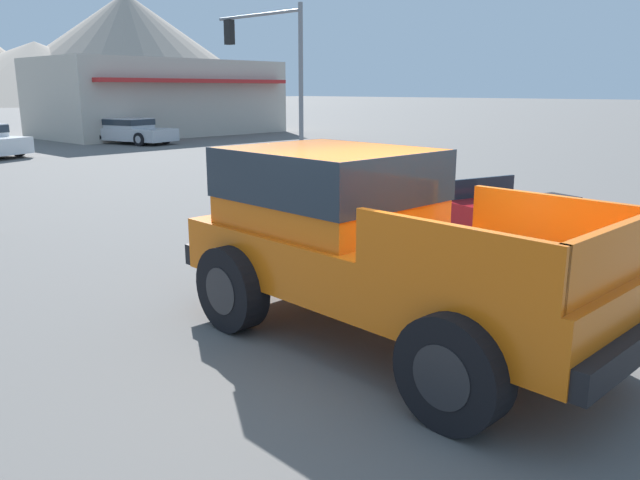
{
  "coord_description": "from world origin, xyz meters",
  "views": [
    {
      "loc": [
        -4.91,
        -3.42,
        2.56
      ],
      "look_at": [
        -0.01,
        1.2,
        0.92
      ],
      "focal_mm": 35.0,
      "sensor_mm": 36.0,
      "label": 1
    }
  ],
  "objects_px": {
    "orange_pickup_truck": "(366,233)",
    "red_convertible_car": "(501,215)",
    "traffic_light_main": "(267,53)",
    "parked_car_silver": "(130,131)"
  },
  "relations": [
    {
      "from": "orange_pickup_truck",
      "to": "parked_car_silver",
      "type": "height_order",
      "value": "orange_pickup_truck"
    },
    {
      "from": "red_convertible_car",
      "to": "orange_pickup_truck",
      "type": "bearing_deg",
      "value": -151.48
    },
    {
      "from": "traffic_light_main",
      "to": "red_convertible_car",
      "type": "bearing_deg",
      "value": 154.73
    },
    {
      "from": "orange_pickup_truck",
      "to": "traffic_light_main",
      "type": "distance_m",
      "value": 17.57
    },
    {
      "from": "red_convertible_car",
      "to": "parked_car_silver",
      "type": "height_order",
      "value": "parked_car_silver"
    },
    {
      "from": "orange_pickup_truck",
      "to": "red_convertible_car",
      "type": "xyz_separation_m",
      "value": [
        4.95,
        1.0,
        -0.67
      ]
    },
    {
      "from": "red_convertible_car",
      "to": "traffic_light_main",
      "type": "bearing_deg",
      "value": 81.81
    },
    {
      "from": "red_convertible_car",
      "to": "parked_car_silver",
      "type": "relative_size",
      "value": 0.98
    },
    {
      "from": "orange_pickup_truck",
      "to": "traffic_light_main",
      "type": "xyz_separation_m",
      "value": [
        10.86,
        13.53,
        2.73
      ]
    },
    {
      "from": "parked_car_silver",
      "to": "traffic_light_main",
      "type": "height_order",
      "value": "traffic_light_main"
    }
  ]
}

